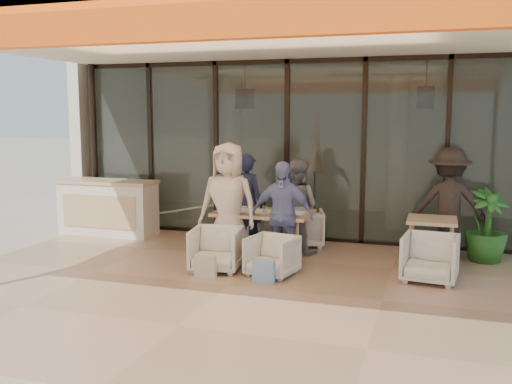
% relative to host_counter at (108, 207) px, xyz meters
% --- Properties ---
extents(ground, '(70.00, 70.00, 0.00)m').
position_rel_host_counter_xyz_m(ground, '(3.25, -2.30, -0.53)').
color(ground, '#C6B293').
rests_on(ground, ground).
extents(terrace_floor, '(8.00, 6.00, 0.01)m').
position_rel_host_counter_xyz_m(terrace_floor, '(3.25, -2.30, -0.53)').
color(terrace_floor, tan).
rests_on(terrace_floor, ground).
extents(terrace_structure, '(8.00, 6.00, 3.40)m').
position_rel_host_counter_xyz_m(terrace_structure, '(3.25, -2.56, 2.72)').
color(terrace_structure, silver).
rests_on(terrace_structure, ground).
extents(glass_storefront, '(8.08, 0.10, 3.20)m').
position_rel_host_counter_xyz_m(glass_storefront, '(3.25, 0.70, 1.07)').
color(glass_storefront, '#9EADA3').
rests_on(glass_storefront, ground).
extents(interior_block, '(9.05, 3.62, 3.52)m').
position_rel_host_counter_xyz_m(interior_block, '(3.26, 3.02, 1.70)').
color(interior_block, silver).
rests_on(interior_block, ground).
extents(host_counter, '(1.85, 0.65, 1.04)m').
position_rel_host_counter_xyz_m(host_counter, '(0.00, 0.00, 0.00)').
color(host_counter, silver).
rests_on(host_counter, ground).
extents(dining_table, '(1.50, 0.90, 0.93)m').
position_rel_host_counter_xyz_m(dining_table, '(3.24, -0.69, 0.16)').
color(dining_table, tan).
rests_on(dining_table, ground).
extents(chair_far_left, '(0.69, 0.66, 0.62)m').
position_rel_host_counter_xyz_m(chair_far_left, '(2.83, 0.25, -0.22)').
color(chair_far_left, white).
rests_on(chair_far_left, ground).
extents(chair_far_right, '(0.83, 0.80, 0.70)m').
position_rel_host_counter_xyz_m(chair_far_right, '(3.67, 0.25, -0.18)').
color(chair_far_right, white).
rests_on(chair_far_right, ground).
extents(chair_near_left, '(0.78, 0.74, 0.71)m').
position_rel_host_counter_xyz_m(chair_near_left, '(2.83, -1.65, -0.18)').
color(chair_near_left, white).
rests_on(chair_near_left, ground).
extents(chair_near_right, '(0.72, 0.69, 0.64)m').
position_rel_host_counter_xyz_m(chair_near_right, '(3.67, -1.65, -0.21)').
color(chair_near_right, white).
rests_on(chair_near_right, ground).
extents(diner_navy, '(0.67, 0.54, 1.61)m').
position_rel_host_counter_xyz_m(diner_navy, '(2.83, -0.25, 0.27)').
color(diner_navy, '#1A1D3A').
rests_on(diner_navy, ground).
extents(diner_grey, '(0.88, 0.76, 1.54)m').
position_rel_host_counter_xyz_m(diner_grey, '(3.67, -0.25, 0.24)').
color(diner_grey, slate).
rests_on(diner_grey, ground).
extents(diner_cream, '(0.91, 0.60, 1.84)m').
position_rel_host_counter_xyz_m(diner_cream, '(2.83, -1.15, 0.39)').
color(diner_cream, beige).
rests_on(diner_cream, ground).
extents(diner_periwinkle, '(0.93, 0.39, 1.58)m').
position_rel_host_counter_xyz_m(diner_periwinkle, '(3.67, -1.15, 0.26)').
color(diner_periwinkle, '#6B77B3').
rests_on(diner_periwinkle, ground).
extents(tote_bag_cream, '(0.30, 0.10, 0.34)m').
position_rel_host_counter_xyz_m(tote_bag_cream, '(2.83, -2.05, -0.36)').
color(tote_bag_cream, silver).
rests_on(tote_bag_cream, ground).
extents(tote_bag_blue, '(0.30, 0.10, 0.34)m').
position_rel_host_counter_xyz_m(tote_bag_blue, '(3.67, -2.05, -0.36)').
color(tote_bag_blue, '#99BFD8').
rests_on(tote_bag_blue, ground).
extents(side_table, '(0.70, 0.70, 0.74)m').
position_rel_host_counter_xyz_m(side_table, '(5.77, -0.51, 0.11)').
color(side_table, tan).
rests_on(side_table, ground).
extents(side_chair, '(0.77, 0.73, 0.73)m').
position_rel_host_counter_xyz_m(side_chair, '(5.77, -1.26, -0.17)').
color(side_chair, white).
rests_on(side_chair, ground).
extents(standing_woman, '(1.17, 0.71, 1.75)m').
position_rel_host_counter_xyz_m(standing_woman, '(6.00, 0.09, 0.34)').
color(standing_woman, black).
rests_on(standing_woman, ground).
extents(potted_palm, '(0.89, 0.89, 1.15)m').
position_rel_host_counter_xyz_m(potted_palm, '(6.55, 0.07, 0.04)').
color(potted_palm, '#1E5919').
rests_on(potted_palm, ground).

